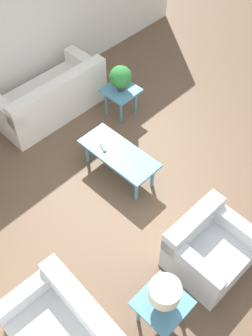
{
  "coord_description": "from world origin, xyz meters",
  "views": [
    {
      "loc": [
        -1.93,
        2.74,
        4.52
      ],
      "look_at": [
        0.33,
        0.41,
        0.55
      ],
      "focal_mm": 42.0,
      "sensor_mm": 36.0,
      "label": 1
    }
  ],
  "objects_px": {
    "sofa": "(51,98)",
    "coffee_table": "(119,155)",
    "loveseat": "(67,335)",
    "side_table_lamp": "(162,305)",
    "table_lamp": "(165,293)",
    "potted_plant": "(121,77)",
    "side_table_plant": "(121,93)",
    "armchair": "(208,249)"
  },
  "relations": [
    {
      "from": "sofa",
      "to": "coffee_table",
      "type": "relative_size",
      "value": 1.55
    },
    {
      "from": "loveseat",
      "to": "side_table_lamp",
      "type": "height_order",
      "value": "loveseat"
    },
    {
      "from": "coffee_table",
      "to": "sofa",
      "type": "bearing_deg",
      "value": -5.26
    },
    {
      "from": "table_lamp",
      "to": "potted_plant",
      "type": "bearing_deg",
      "value": -38.19
    },
    {
      "from": "potted_plant",
      "to": "side_table_plant",
      "type": "bearing_deg",
      "value": 153.43
    },
    {
      "from": "coffee_table",
      "to": "side_table_plant",
      "type": "relative_size",
      "value": 2.3
    },
    {
      "from": "loveseat",
      "to": "potted_plant",
      "type": "distance_m",
      "value": 3.72
    },
    {
      "from": "sofa",
      "to": "side_table_plant",
      "type": "distance_m",
      "value": 1.14
    },
    {
      "from": "side_table_lamp",
      "to": "loveseat",
      "type": "bearing_deg",
      "value": 58.82
    },
    {
      "from": "armchair",
      "to": "table_lamp",
      "type": "xyz_separation_m",
      "value": [
        -0.07,
        0.92,
        0.47
      ]
    },
    {
      "from": "sofa",
      "to": "loveseat",
      "type": "xyz_separation_m",
      "value": [
        -3.0,
        2.22,
        -0.01
      ]
    },
    {
      "from": "sofa",
      "to": "loveseat",
      "type": "distance_m",
      "value": 3.73
    },
    {
      "from": "armchair",
      "to": "loveseat",
      "type": "distance_m",
      "value": 1.86
    },
    {
      "from": "loveseat",
      "to": "table_lamp",
      "type": "xyz_separation_m",
      "value": [
        -0.53,
        -0.87,
        0.48
      ]
    },
    {
      "from": "coffee_table",
      "to": "loveseat",
      "type": "bearing_deg",
      "value": 122.06
    },
    {
      "from": "coffee_table",
      "to": "side_table_plant",
      "type": "distance_m",
      "value": 1.27
    },
    {
      "from": "armchair",
      "to": "potted_plant",
      "type": "distance_m",
      "value": 2.91
    },
    {
      "from": "sofa",
      "to": "coffee_table",
      "type": "distance_m",
      "value": 1.72
    },
    {
      "from": "armchair",
      "to": "side_table_lamp",
      "type": "bearing_deg",
      "value": -173.91
    },
    {
      "from": "sofa",
      "to": "armchair",
      "type": "xyz_separation_m",
      "value": [
        -3.46,
        0.42,
        -0.0
      ]
    },
    {
      "from": "loveseat",
      "to": "table_lamp",
      "type": "distance_m",
      "value": 1.13
    },
    {
      "from": "loveseat",
      "to": "armchair",
      "type": "bearing_deg",
      "value": 79.15
    },
    {
      "from": "side_table_lamp",
      "to": "table_lamp",
      "type": "xyz_separation_m",
      "value": [
        -0.0,
        0.0,
        0.34
      ]
    },
    {
      "from": "potted_plant",
      "to": "table_lamp",
      "type": "bearing_deg",
      "value": 141.81
    },
    {
      "from": "side_table_plant",
      "to": "table_lamp",
      "type": "distance_m",
      "value": 3.44
    },
    {
      "from": "armchair",
      "to": "side_table_plant",
      "type": "relative_size",
      "value": 1.79
    },
    {
      "from": "sofa",
      "to": "side_table_lamp",
      "type": "height_order",
      "value": "sofa"
    },
    {
      "from": "coffee_table",
      "to": "potted_plant",
      "type": "xyz_separation_m",
      "value": [
        0.87,
        -0.93,
        0.36
      ]
    },
    {
      "from": "armchair",
      "to": "potted_plant",
      "type": "height_order",
      "value": "potted_plant"
    },
    {
      "from": "side_table_plant",
      "to": "potted_plant",
      "type": "relative_size",
      "value": 1.21
    },
    {
      "from": "armchair",
      "to": "side_table_plant",
      "type": "height_order",
      "value": "armchair"
    },
    {
      "from": "loveseat",
      "to": "sofa",
      "type": "bearing_deg",
      "value": 146.89
    },
    {
      "from": "side_table_lamp",
      "to": "potted_plant",
      "type": "distance_m",
      "value": 3.44
    },
    {
      "from": "loveseat",
      "to": "side_table_lamp",
      "type": "xyz_separation_m",
      "value": [
        -0.53,
        -0.87,
        0.13
      ]
    },
    {
      "from": "sofa",
      "to": "table_lamp",
      "type": "distance_m",
      "value": 3.81
    },
    {
      "from": "coffee_table",
      "to": "potted_plant",
      "type": "height_order",
      "value": "potted_plant"
    },
    {
      "from": "sofa",
      "to": "side_table_plant",
      "type": "xyz_separation_m",
      "value": [
        -0.84,
        -0.77,
        0.12
      ]
    },
    {
      "from": "armchair",
      "to": "potted_plant",
      "type": "relative_size",
      "value": 2.16
    },
    {
      "from": "potted_plant",
      "to": "loveseat",
      "type": "bearing_deg",
      "value": 125.87
    },
    {
      "from": "loveseat",
      "to": "side_table_plant",
      "type": "height_order",
      "value": "loveseat"
    },
    {
      "from": "sofa",
      "to": "potted_plant",
      "type": "relative_size",
      "value": 4.3
    },
    {
      "from": "potted_plant",
      "to": "sofa",
      "type": "bearing_deg",
      "value": 42.58
    }
  ]
}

